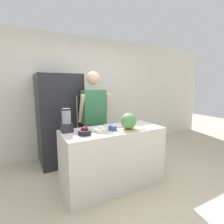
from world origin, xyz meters
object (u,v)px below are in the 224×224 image
person (94,120)px  bowl_cream (100,130)px  bowl_cherries (85,132)px  blender (67,122)px  bowl_small_blue (112,128)px  watermelon (129,121)px  refrigerator (60,119)px

person → bowl_cream: person is taller
bowl_cream → bowl_cherries: bearing=-174.2°
person → blender: bearing=-141.2°
bowl_small_blue → bowl_cream: bearing=179.2°
watermelon → bowl_small_blue: watermelon is taller
bowl_small_blue → bowl_cherries: bearing=-177.1°
person → watermelon: (0.20, -0.81, 0.11)m
refrigerator → person: person is taller
blender → bowl_cream: bearing=-29.3°
bowl_cherries → bowl_cream: bowl_cherries is taller
bowl_cream → blender: (-0.40, 0.23, 0.12)m
refrigerator → bowl_cream: 1.32m
watermelon → bowl_cherries: (-0.65, 0.06, -0.09)m
person → bowl_cream: bearing=-106.3°
bowl_cherries → blender: bearing=124.0°
bowl_cherries → bowl_cream: bearing=5.8°
bowl_cream → blender: 0.48m
refrigerator → blender: refrigerator is taller
bowl_cream → refrigerator: bearing=102.0°
watermelon → bowl_small_blue: 0.25m
bowl_cream → person: bearing=73.7°
bowl_cherries → person: bearing=59.1°
watermelon → person: bearing=104.0°
bowl_cream → blender: size_ratio=0.52×
refrigerator → person: bearing=-49.7°
blender → bowl_small_blue: bearing=-21.0°
bowl_small_blue → watermelon: bearing=-21.4°
bowl_small_blue → blender: (-0.60, 0.23, 0.11)m
person → watermelon: 0.84m
refrigerator → watermelon: 1.55m
bowl_cherries → bowl_small_blue: bearing=2.9°
bowl_cherries → refrigerator: bearing=91.7°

